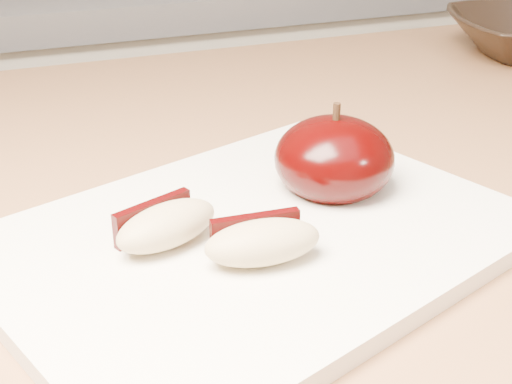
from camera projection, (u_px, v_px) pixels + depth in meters
name	position (u px, v px, depth m)	size (l,w,h in m)	color
back_cabinet	(139.00, 227.00, 1.32)	(2.40, 0.62, 0.94)	silver
cutting_board	(256.00, 239.00, 0.42)	(0.31, 0.22, 0.01)	white
apple_half	(334.00, 159.00, 0.47)	(0.10, 0.10, 0.07)	black
apple_wedge_a	(165.00, 225.00, 0.40)	(0.07, 0.05, 0.02)	tan
apple_wedge_b	(262.00, 241.00, 0.39)	(0.07, 0.04, 0.02)	tan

